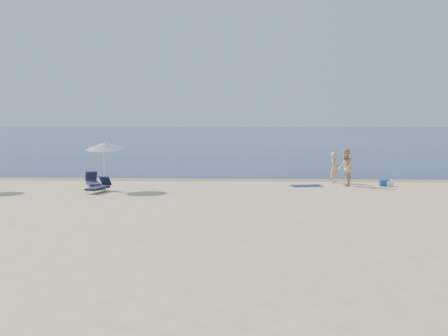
% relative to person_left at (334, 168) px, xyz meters
% --- Properties ---
extents(ground, '(160.00, 160.00, 0.00)m').
position_rel_person_left_xyz_m(ground, '(-4.60, -18.22, -0.84)').
color(ground, '#D5B78E').
rests_on(ground, ground).
extents(sea, '(240.00, 160.00, 0.01)m').
position_rel_person_left_xyz_m(sea, '(-4.60, 81.78, -0.84)').
color(sea, '#0B1B45').
rests_on(sea, ground).
extents(wet_sand_strip, '(240.00, 1.60, 0.00)m').
position_rel_person_left_xyz_m(wet_sand_strip, '(-4.60, 1.18, -0.84)').
color(wet_sand_strip, '#847254').
rests_on(wet_sand_strip, ground).
extents(person_left, '(0.66, 0.74, 1.69)m').
position_rel_person_left_xyz_m(person_left, '(0.00, 0.00, 0.00)').
color(person_left, tan).
rests_on(person_left, ground).
extents(person_right, '(0.81, 1.00, 1.94)m').
position_rel_person_left_xyz_m(person_right, '(0.36, -1.41, 0.13)').
color(person_right, tan).
rests_on(person_right, ground).
extents(beach_towel, '(1.75, 1.21, 0.03)m').
position_rel_person_left_xyz_m(beach_towel, '(-1.67, -1.50, -0.83)').
color(beach_towel, '#0F154E').
rests_on(beach_towel, ground).
extents(white_bag, '(0.38, 0.34, 0.29)m').
position_rel_person_left_xyz_m(white_bag, '(2.65, -1.46, -0.70)').
color(white_bag, silver).
rests_on(white_bag, ground).
extents(blue_cooler, '(0.50, 0.37, 0.34)m').
position_rel_person_left_xyz_m(blue_cooler, '(2.38, -1.37, -0.67)').
color(blue_cooler, '#1B4193').
rests_on(blue_cooler, ground).
extents(umbrella_near, '(2.12, 2.14, 2.51)m').
position_rel_person_left_xyz_m(umbrella_near, '(-11.84, -3.39, 1.35)').
color(umbrella_near, silver).
rests_on(umbrella_near, ground).
extents(lounger_left, '(1.26, 1.89, 0.80)m').
position_rel_person_left_xyz_m(lounger_left, '(-12.67, -2.73, -0.55)').
color(lounger_left, '#161A3D').
rests_on(lounger_left, ground).
extents(lounger_right, '(0.97, 1.73, 0.73)m').
position_rel_person_left_xyz_m(lounger_right, '(-11.92, -4.36, -0.58)').
color(lounger_right, '#121932').
rests_on(lounger_right, ground).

